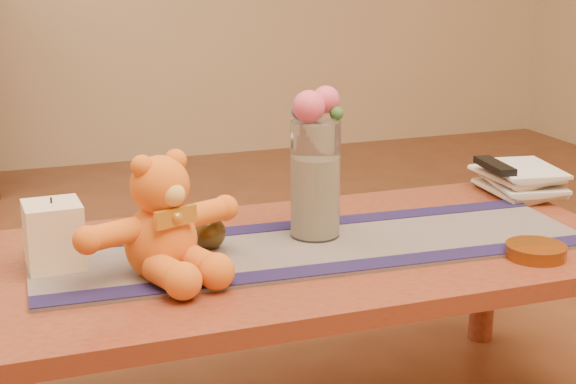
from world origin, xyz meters
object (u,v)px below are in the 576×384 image
object	(u,v)px
teddy_bear	(160,216)
glass_vase	(315,179)
tv_remote	(495,166)
bronze_ball	(209,233)
pillar_candle	(54,235)
amber_dish	(536,251)
book_bottom	(491,192)

from	to	relation	value
teddy_bear	glass_vase	world-z (taller)	glass_vase
tv_remote	bronze_ball	bearing A→B (deg)	-162.66
pillar_candle	bronze_ball	size ratio (longest dim) A/B	1.85
tv_remote	amber_dish	bearing A→B (deg)	-105.04
pillar_candle	glass_vase	world-z (taller)	glass_vase
teddy_bear	amber_dish	distance (m)	0.79
bronze_ball	tv_remote	distance (m)	0.82
glass_vase	amber_dish	size ratio (longest dim) A/B	2.05
pillar_candle	glass_vase	bearing A→B (deg)	0.03
bronze_ball	book_bottom	distance (m)	0.82
teddy_bear	glass_vase	distance (m)	0.38
tv_remote	amber_dish	xyz separation A→B (m)	(-0.17, -0.42, -0.07)
bronze_ball	tv_remote	bearing A→B (deg)	10.92
teddy_bear	amber_dish	size ratio (longest dim) A/B	2.68
pillar_candle	amber_dish	size ratio (longest dim) A/B	1.05
teddy_bear	amber_dish	xyz separation A→B (m)	(0.76, -0.17, -0.11)
pillar_candle	amber_dish	distance (m)	1.00
teddy_bear	tv_remote	size ratio (longest dim) A/B	2.13
teddy_bear	book_bottom	bearing A→B (deg)	-4.46
book_bottom	bronze_ball	bearing A→B (deg)	-165.00
bronze_ball	book_bottom	bearing A→B (deg)	11.59
glass_vase	book_bottom	bearing A→B (deg)	15.99
book_bottom	amber_dish	bearing A→B (deg)	-107.71
glass_vase	bronze_ball	distance (m)	0.26
pillar_candle	bronze_ball	bearing A→B (deg)	-0.74
teddy_bear	glass_vase	size ratio (longest dim) A/B	1.31
glass_vase	bronze_ball	size ratio (longest dim) A/B	3.61
glass_vase	pillar_candle	bearing A→B (deg)	-179.97
teddy_bear	glass_vase	xyz separation A→B (m)	(0.37, 0.10, 0.01)
pillar_candle	book_bottom	world-z (taller)	pillar_candle
glass_vase	book_bottom	world-z (taller)	glass_vase
amber_dish	bronze_ball	bearing A→B (deg)	157.42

